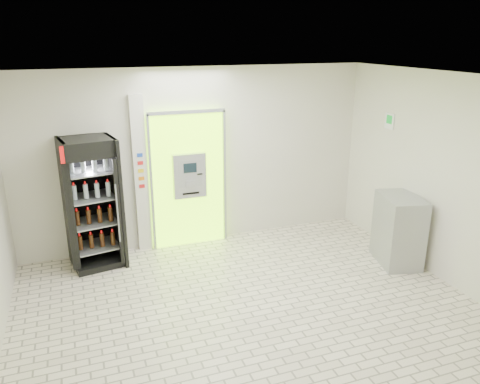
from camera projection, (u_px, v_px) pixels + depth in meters
name	position (u px, v px, depth m)	size (l,w,h in m)	color
ground	(251.00, 312.00, 6.16)	(6.00, 6.00, 0.00)	beige
room_shell	(252.00, 178.00, 5.57)	(6.00, 6.00, 6.00)	silver
atm_assembly	(188.00, 179.00, 7.87)	(1.30, 0.24, 2.33)	#8FED0E
pillar	(141.00, 175.00, 7.61)	(0.22, 0.11, 2.60)	silver
beverage_cooler	(93.00, 205.00, 7.20)	(0.87, 0.83, 2.03)	black
steel_cabinet	(399.00, 230.00, 7.36)	(0.76, 0.95, 1.11)	#979A9E
exit_sign	(390.00, 121.00, 7.70)	(0.02, 0.22, 0.26)	white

